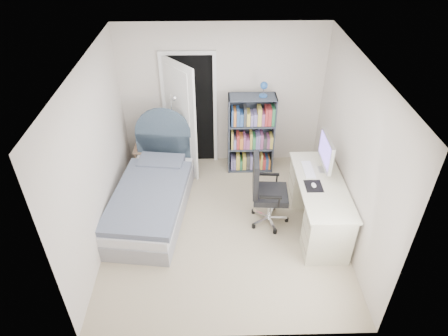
{
  "coord_description": "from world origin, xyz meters",
  "views": [
    {
      "loc": [
        -0.12,
        -4.37,
        4.19
      ],
      "look_at": [
        -0.01,
        0.14,
        0.96
      ],
      "focal_mm": 32.0,
      "sensor_mm": 36.0,
      "label": 1
    }
  ],
  "objects_px": {
    "bookcase": "(251,136)",
    "desk": "(319,203)",
    "nightstand": "(145,152)",
    "office_chair": "(264,189)",
    "bed": "(153,195)",
    "floor_lamp": "(176,143)"
  },
  "relations": [
    {
      "from": "nightstand",
      "to": "office_chair",
      "type": "bearing_deg",
      "value": -35.86
    },
    {
      "from": "bed",
      "to": "floor_lamp",
      "type": "bearing_deg",
      "value": 73.4
    },
    {
      "from": "desk",
      "to": "office_chair",
      "type": "height_order",
      "value": "desk"
    },
    {
      "from": "desk",
      "to": "office_chair",
      "type": "xyz_separation_m",
      "value": [
        -0.78,
        0.11,
        0.19
      ]
    },
    {
      "from": "floor_lamp",
      "to": "desk",
      "type": "bearing_deg",
      "value": -32.9
    },
    {
      "from": "floor_lamp",
      "to": "bookcase",
      "type": "relative_size",
      "value": 0.9
    },
    {
      "from": "bed",
      "to": "desk",
      "type": "relative_size",
      "value": 1.36
    },
    {
      "from": "floor_lamp",
      "to": "bed",
      "type": "bearing_deg",
      "value": -106.6
    },
    {
      "from": "bed",
      "to": "office_chair",
      "type": "distance_m",
      "value": 1.72
    },
    {
      "from": "floor_lamp",
      "to": "bookcase",
      "type": "xyz_separation_m",
      "value": [
        1.29,
        0.12,
        0.04
      ]
    },
    {
      "from": "desk",
      "to": "office_chair",
      "type": "bearing_deg",
      "value": 171.86
    },
    {
      "from": "bed",
      "to": "floor_lamp",
      "type": "height_order",
      "value": "floor_lamp"
    },
    {
      "from": "nightstand",
      "to": "floor_lamp",
      "type": "distance_m",
      "value": 0.64
    },
    {
      "from": "bookcase",
      "to": "desk",
      "type": "xyz_separation_m",
      "value": [
        0.86,
        -1.51,
        -0.22
      ]
    },
    {
      "from": "bed",
      "to": "nightstand",
      "type": "xyz_separation_m",
      "value": [
        -0.27,
        1.12,
        0.06
      ]
    },
    {
      "from": "office_chair",
      "to": "bed",
      "type": "bearing_deg",
      "value": 170.33
    },
    {
      "from": "nightstand",
      "to": "desk",
      "type": "xyz_separation_m",
      "value": [
        2.72,
        -1.51,
        0.08
      ]
    },
    {
      "from": "bed",
      "to": "nightstand",
      "type": "bearing_deg",
      "value": 103.69
    },
    {
      "from": "bed",
      "to": "desk",
      "type": "bearing_deg",
      "value": -9.18
    },
    {
      "from": "nightstand",
      "to": "office_chair",
      "type": "relative_size",
      "value": 0.48
    },
    {
      "from": "bookcase",
      "to": "desk",
      "type": "bearing_deg",
      "value": -60.43
    },
    {
      "from": "bed",
      "to": "office_chair",
      "type": "relative_size",
      "value": 1.96
    }
  ]
}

